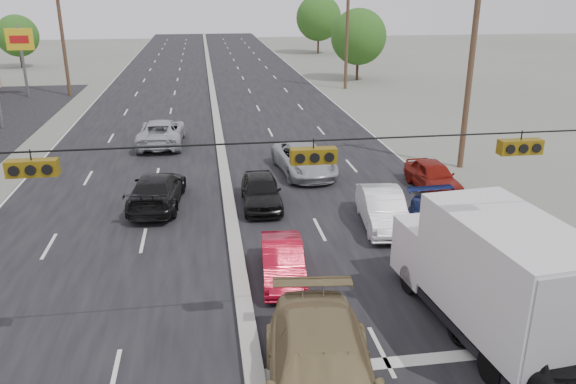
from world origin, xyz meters
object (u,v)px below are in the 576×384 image
(utility_pole_right_b, at_px, (470,70))
(oncoming_far, at_px, (161,133))
(queue_car_e, at_px, (433,176))
(red_sedan, at_px, (283,262))
(tree_left_far, at_px, (17,36))
(black_suv, at_px, (555,357))
(pole_sign_far, at_px, (20,45))
(tree_right_mid, at_px, (359,37))
(queue_car_b, at_px, (383,209))
(queue_car_a, at_px, (261,191))
(utility_pole_left_c, at_px, (62,36))
(utility_pole_right_c, at_px, (347,33))
(tree_right_far, at_px, (319,18))
(box_truck, at_px, (490,273))
(queue_car_d, at_px, (459,229))
(queue_car_c, at_px, (304,160))
(oncoming_near, at_px, (157,190))
(tan_sedan, at_px, (322,377))

(utility_pole_right_b, xyz_separation_m, oncoming_far, (-15.99, 6.93, -4.33))
(queue_car_e, bearing_deg, red_sedan, -139.36)
(tree_left_far, relative_size, black_suv, 1.02)
(pole_sign_far, bearing_deg, tree_right_mid, 9.16)
(tree_left_far, bearing_deg, queue_car_b, -61.76)
(red_sedan, relative_size, queue_car_a, 0.92)
(utility_pole_left_c, bearing_deg, black_suv, -65.04)
(tree_left_far, bearing_deg, pole_sign_far, -73.30)
(utility_pole_left_c, height_order, utility_pole_right_c, same)
(tree_right_far, bearing_deg, box_truck, -97.79)
(black_suv, distance_m, queue_car_e, 13.88)
(utility_pole_right_c, bearing_deg, utility_pole_right_b, -90.00)
(pole_sign_far, relative_size, queue_car_a, 1.46)
(red_sedan, bearing_deg, black_suv, -43.50)
(pole_sign_far, distance_m, queue_car_a, 34.11)
(queue_car_b, xyz_separation_m, queue_car_d, (2.09, -2.44, 0.05))
(queue_car_c, bearing_deg, utility_pole_left_c, 117.84)
(queue_car_a, height_order, queue_car_e, queue_car_a)
(utility_pole_right_c, distance_m, queue_car_e, 28.75)
(utility_pole_right_b, distance_m, red_sedan, 16.06)
(box_truck, bearing_deg, red_sedan, 138.09)
(red_sedan, bearing_deg, utility_pole_left_c, 115.60)
(utility_pole_right_b, distance_m, box_truck, 16.01)
(queue_car_e, height_order, oncoming_far, oncoming_far)
(box_truck, distance_m, black_suv, 2.66)
(utility_pole_right_b, bearing_deg, oncoming_near, -167.60)
(tree_right_mid, relative_size, red_sedan, 1.89)
(tan_sedan, xyz_separation_m, queue_car_a, (0.00, 12.77, -0.19))
(oncoming_far, bearing_deg, red_sedan, 107.39)
(queue_car_d, bearing_deg, utility_pole_right_b, 61.99)
(utility_pole_right_c, distance_m, tree_right_far, 30.20)
(red_sedan, distance_m, oncoming_near, 8.55)
(utility_pole_right_c, distance_m, tree_left_far, 39.90)
(tree_right_far, height_order, queue_car_e, tree_right_far)
(utility_pole_right_c, xyz_separation_m, queue_car_b, (-6.56, -32.02, -4.38))
(pole_sign_far, xyz_separation_m, black_suv, (23.00, -41.89, -3.58))
(black_suv, xyz_separation_m, oncoming_far, (-10.49, 23.82, -0.05))
(utility_pole_left_c, distance_m, queue_car_e, 36.15)
(box_truck, bearing_deg, utility_pole_left_c, 110.25)
(tree_right_mid, height_order, queue_car_a, tree_right_mid)
(queue_car_b, distance_m, queue_car_c, 7.41)
(red_sedan, bearing_deg, pole_sign_far, 120.31)
(queue_car_d, height_order, queue_car_e, queue_car_d)
(tree_right_mid, xyz_separation_m, queue_car_a, (-13.60, -34.11, -3.64))
(box_truck, xyz_separation_m, tan_sedan, (-5.09, -2.40, -0.92))
(pole_sign_far, distance_m, black_suv, 47.92)
(utility_pole_left_c, relative_size, queue_car_d, 1.85)
(utility_pole_right_b, distance_m, oncoming_near, 16.53)
(queue_car_d, bearing_deg, oncoming_near, 148.75)
(utility_pole_right_b, bearing_deg, queue_car_a, -159.70)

